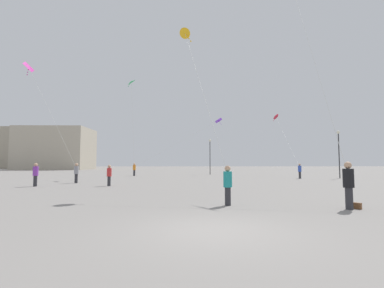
# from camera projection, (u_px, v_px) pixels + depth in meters

# --- Properties ---
(ground_plane) EXTENTS (300.00, 300.00, 0.00)m
(ground_plane) POSITION_uv_depth(u_px,v_px,m) (214.00, 231.00, 7.17)
(ground_plane) COLOR gray
(person_in_black) EXTENTS (0.39, 0.39, 1.81)m
(person_in_black) POSITION_uv_depth(u_px,v_px,m) (349.00, 183.00, 10.52)
(person_in_black) COLOR #2D2D33
(person_in_black) RESTS_ON ground_plane
(person_in_blue) EXTENTS (0.38, 0.38, 1.72)m
(person_in_blue) POSITION_uv_depth(u_px,v_px,m) (300.00, 170.00, 31.58)
(person_in_blue) COLOR #2D2D33
(person_in_blue) RESTS_ON ground_plane
(person_in_purple) EXTENTS (0.39, 0.39, 1.77)m
(person_in_purple) POSITION_uv_depth(u_px,v_px,m) (36.00, 174.00, 20.89)
(person_in_purple) COLOR #2D2D33
(person_in_purple) RESTS_ON ground_plane
(person_in_teal) EXTENTS (0.36, 0.36, 1.65)m
(person_in_teal) POSITION_uv_depth(u_px,v_px,m) (228.00, 183.00, 11.49)
(person_in_teal) COLOR #2D2D33
(person_in_teal) RESTS_ON ground_plane
(person_in_grey) EXTENTS (0.38, 0.38, 1.76)m
(person_in_grey) POSITION_uv_depth(u_px,v_px,m) (76.00, 172.00, 24.41)
(person_in_grey) COLOR #2D2D33
(person_in_grey) RESTS_ON ground_plane
(person_in_red) EXTENTS (0.35, 0.35, 1.62)m
(person_in_red) POSITION_uv_depth(u_px,v_px,m) (109.00, 174.00, 21.24)
(person_in_red) COLOR #2D2D33
(person_in_red) RESTS_ON ground_plane
(person_in_orange) EXTENTS (0.39, 0.39, 1.78)m
(person_in_orange) POSITION_uv_depth(u_px,v_px,m) (134.00, 169.00, 38.30)
(person_in_orange) COLOR #2D2D33
(person_in_orange) RESTS_ON ground_plane
(kite_amber_diamond) EXTENTS (2.20, 6.56, 9.37)m
(kite_amber_diamond) POSITION_uv_depth(u_px,v_px,m) (186.00, 36.00, 18.06)
(kite_amber_diamond) COLOR yellow
(kite_emerald_diamond) EXTENTS (1.35, 6.14, 10.76)m
(kite_emerald_diamond) POSITION_uv_depth(u_px,v_px,m) (131.00, 83.00, 33.69)
(kite_emerald_diamond) COLOR green
(kite_magenta_delta) EXTENTS (5.26, 1.36, 9.77)m
(kite_magenta_delta) POSITION_uv_depth(u_px,v_px,m) (30.00, 69.00, 25.59)
(kite_magenta_delta) COLOR #D12899
(kite_violet_delta) EXTENTS (12.98, 5.19, 7.60)m
(kite_violet_delta) POSITION_uv_depth(u_px,v_px,m) (217.00, 121.00, 43.48)
(kite_violet_delta) COLOR purple
(kite_crimson_diamond) EXTENTS (1.62, 11.75, 8.25)m
(kite_crimson_diamond) POSITION_uv_depth(u_px,v_px,m) (276.00, 117.00, 43.17)
(kite_crimson_diamond) COLOR red
(building_left_hall) EXTENTS (21.14, 17.05, 13.87)m
(building_left_hall) POSITION_uv_depth(u_px,v_px,m) (30.00, 149.00, 97.55)
(building_left_hall) COLOR #A39984
(building_left_hall) RESTS_ON ground_plane
(building_centre_hall) EXTENTS (18.65, 13.47, 11.71)m
(building_centre_hall) POSITION_uv_depth(u_px,v_px,m) (56.00, 149.00, 78.57)
(building_centre_hall) COLOR #B2A893
(building_centre_hall) RESTS_ON ground_plane
(lamppost_east) EXTENTS (0.36, 0.36, 5.58)m
(lamppost_east) POSITION_uv_depth(u_px,v_px,m) (339.00, 147.00, 32.31)
(lamppost_east) COLOR #2D2D30
(lamppost_east) RESTS_ON ground_plane
(lamppost_west) EXTENTS (0.36, 0.36, 5.49)m
(lamppost_west) POSITION_uv_depth(u_px,v_px,m) (210.00, 151.00, 42.81)
(lamppost_west) COLOR #2D2D30
(lamppost_west) RESTS_ON ground_plane
(handbag_beside_flyer) EXTENTS (0.30, 0.34, 0.24)m
(handbag_beside_flyer) POSITION_uv_depth(u_px,v_px,m) (357.00, 206.00, 10.57)
(handbag_beside_flyer) COLOR brown
(handbag_beside_flyer) RESTS_ON ground_plane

